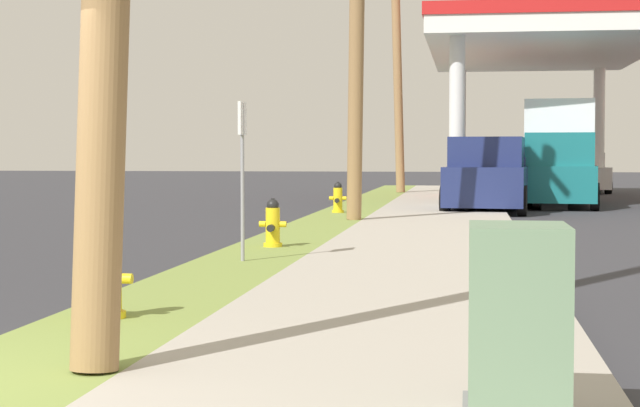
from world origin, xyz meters
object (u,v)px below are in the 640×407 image
at_px(utility_pole_background, 397,55).
at_px(fire_hydrant_second, 273,226).
at_px(utility_cabinet, 518,332).
at_px(fire_hydrant_nearest, 109,281).
at_px(utility_pole_midground, 357,6).
at_px(fire_hydrant_third, 338,199).
at_px(truck_red_on_apron, 508,172).
at_px(truck_teal_at_far_bay, 559,155).
at_px(car_white_by_near_pump, 579,174).
at_px(truck_navy_at_forecourt, 490,177).
at_px(street_sign_post, 242,147).

bearing_deg(utility_pole_background, fire_hydrant_second, -90.95).
xyz_separation_m(utility_pole_background, utility_cabinet, (2.86, -32.37, -4.53)).
distance_m(fire_hydrant_nearest, utility_pole_midground, 13.78).
distance_m(fire_hydrant_third, truck_red_on_apron, 11.30).
relative_size(utility_pole_midground, utility_cabinet, 8.36).
bearing_deg(truck_teal_at_far_bay, car_white_by_near_pump, 80.84).
bearing_deg(fire_hydrant_second, utility_pole_midground, 84.16).
xyz_separation_m(utility_pole_background, truck_navy_at_forecourt, (3.17, -9.98, -4.23)).
height_order(utility_pole_background, truck_navy_at_forecourt, utility_pole_background).
xyz_separation_m(street_sign_post, truck_red_on_apron, (4.30, 21.63, -0.72)).
distance_m(utility_pole_midground, car_white_by_near_pump, 21.75).
relative_size(utility_cabinet, truck_navy_at_forecourt, 0.19).
distance_m(truck_navy_at_forecourt, truck_red_on_apron, 7.16).
relative_size(utility_pole_midground, truck_navy_at_forecourt, 1.60).
relative_size(fire_hydrant_second, utility_cabinet, 0.70).
xyz_separation_m(utility_pole_midground, street_sign_post, (-0.64, -8.28, -3.01)).
relative_size(fire_hydrant_nearest, utility_pole_background, 0.08).
relative_size(utility_pole_midground, street_sign_post, 4.19).
distance_m(fire_hydrant_second, car_white_by_near_pump, 27.49).
bearing_deg(utility_pole_midground, fire_hydrant_third, 104.64).
relative_size(utility_pole_background, truck_teal_at_far_bay, 1.51).
bearing_deg(utility_pole_midground, fire_hydrant_nearest, -93.35).
height_order(fire_hydrant_second, car_white_by_near_pump, car_white_by_near_pump).
bearing_deg(truck_teal_at_far_bay, street_sign_post, -107.46).
bearing_deg(truck_teal_at_far_bay, truck_red_on_apron, 109.94).
height_order(fire_hydrant_nearest, truck_teal_at_far_bay, truck_teal_at_far_bay).
distance_m(utility_pole_midground, truck_red_on_apron, 14.34).
height_order(fire_hydrant_nearest, utility_pole_midground, utility_pole_midground).
xyz_separation_m(utility_pole_background, truck_teal_at_far_bay, (5.26, -6.56, -3.65)).
relative_size(utility_cabinet, car_white_by_near_pump, 0.23).
bearing_deg(truck_teal_at_far_bay, utility_pole_midground, -117.38).
xyz_separation_m(utility_pole_midground, truck_red_on_apron, (3.66, 13.35, -3.73)).
height_order(fire_hydrant_nearest, truck_red_on_apron, truck_red_on_apron).
xyz_separation_m(fire_hydrant_nearest, street_sign_post, (0.13, 4.83, 1.19)).
distance_m(fire_hydrant_third, truck_navy_at_forecourt, 4.94).
height_order(utility_pole_midground, street_sign_post, utility_pole_midground).
height_order(fire_hydrant_third, street_sign_post, street_sign_post).
bearing_deg(fire_hydrant_third, truck_red_on_apron, 66.86).
bearing_deg(utility_cabinet, street_sign_post, 112.35).
bearing_deg(truck_navy_at_forecourt, fire_hydrant_third, -138.44).
xyz_separation_m(fire_hydrant_third, street_sign_post, (0.13, -11.24, 1.19)).
bearing_deg(fire_hydrant_third, street_sign_post, -89.31).
height_order(fire_hydrant_third, utility_cabinet, utility_cabinet).
height_order(utility_cabinet, street_sign_post, street_sign_post).
height_order(street_sign_post, truck_red_on_apron, street_sign_post).
bearing_deg(truck_teal_at_far_bay, utility_pole_background, 128.75).
distance_m(utility_pole_background, truck_red_on_apron, 6.44).
bearing_deg(fire_hydrant_third, utility_cabinet, -79.99).
height_order(fire_hydrant_third, truck_teal_at_far_bay, truck_teal_at_far_bay).
bearing_deg(truck_teal_at_far_bay, truck_navy_at_forecourt, -121.46).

